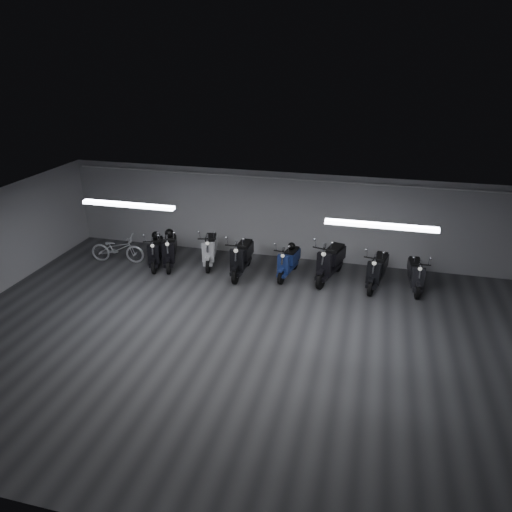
% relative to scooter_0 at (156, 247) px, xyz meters
% --- Properties ---
extents(floor, '(14.00, 10.00, 0.01)m').
position_rel_scooter_0_xyz_m(floor, '(3.57, -3.35, -0.64)').
color(floor, '#373739').
rests_on(floor, ground).
extents(ceiling, '(14.00, 10.00, 0.01)m').
position_rel_scooter_0_xyz_m(ceiling, '(3.57, -3.35, 2.17)').
color(ceiling, slate).
rests_on(ceiling, ground).
extents(back_wall, '(14.00, 0.01, 2.80)m').
position_rel_scooter_0_xyz_m(back_wall, '(3.57, 1.66, 0.77)').
color(back_wall, '#A9A9AC').
rests_on(back_wall, ground).
extents(front_wall, '(14.00, 0.01, 2.80)m').
position_rel_scooter_0_xyz_m(front_wall, '(3.57, -8.35, 0.77)').
color(front_wall, '#A9A9AC').
rests_on(front_wall, ground).
extents(fluor_strip_left, '(2.40, 0.18, 0.08)m').
position_rel_scooter_0_xyz_m(fluor_strip_left, '(0.57, -2.35, 2.11)').
color(fluor_strip_left, white).
rests_on(fluor_strip_left, ceiling).
extents(fluor_strip_right, '(2.40, 0.18, 0.08)m').
position_rel_scooter_0_xyz_m(fluor_strip_right, '(6.57, -2.35, 2.11)').
color(fluor_strip_right, white).
rests_on(fluor_strip_right, ceiling).
extents(conduit, '(13.60, 0.05, 0.05)m').
position_rel_scooter_0_xyz_m(conduit, '(3.57, 1.57, 1.99)').
color(conduit, white).
rests_on(conduit, back_wall).
extents(scooter_0, '(1.03, 1.79, 1.27)m').
position_rel_scooter_0_xyz_m(scooter_0, '(0.00, 0.00, 0.00)').
color(scooter_0, black).
rests_on(scooter_0, floor).
extents(scooter_1, '(1.16, 1.92, 1.35)m').
position_rel_scooter_0_xyz_m(scooter_1, '(0.41, 0.12, 0.04)').
color(scooter_1, black).
rests_on(scooter_1, floor).
extents(scooter_2, '(0.99, 1.90, 1.35)m').
position_rel_scooter_0_xyz_m(scooter_2, '(1.59, 0.50, 0.04)').
color(scooter_2, silver).
rests_on(scooter_2, floor).
extents(scooter_3, '(0.66, 1.95, 1.45)m').
position_rel_scooter_0_xyz_m(scooter_3, '(2.74, 0.06, 0.09)').
color(scooter_3, black).
rests_on(scooter_3, floor).
extents(scooter_4, '(0.84, 1.74, 1.24)m').
position_rel_scooter_0_xyz_m(scooter_4, '(4.11, 0.27, -0.01)').
color(scooter_4, navy).
rests_on(scooter_4, floor).
extents(scooter_5, '(1.19, 2.12, 1.50)m').
position_rel_scooter_0_xyz_m(scooter_5, '(5.33, 0.35, 0.11)').
color(scooter_5, black).
rests_on(scooter_5, floor).
extents(scooter_8, '(0.98, 1.92, 1.37)m').
position_rel_scooter_0_xyz_m(scooter_8, '(6.66, 0.23, 0.05)').
color(scooter_8, black).
rests_on(scooter_8, floor).
extents(scooter_9, '(0.69, 1.72, 1.25)m').
position_rel_scooter_0_xyz_m(scooter_9, '(7.71, 0.31, -0.01)').
color(scooter_9, black).
rests_on(scooter_9, floor).
extents(bicycle, '(1.76, 0.81, 1.10)m').
position_rel_scooter_0_xyz_m(bicycle, '(-1.31, -0.03, -0.09)').
color(bicycle, silver).
rests_on(bicycle, floor).
extents(helmet_0, '(0.27, 0.27, 0.27)m').
position_rel_scooter_0_xyz_m(helmet_0, '(-0.07, 0.23, 0.28)').
color(helmet_0, black).
rests_on(helmet_0, scooter_0).
extents(helmet_1, '(0.23, 0.23, 0.23)m').
position_rel_scooter_0_xyz_m(helmet_1, '(4.16, 0.50, 0.25)').
color(helmet_1, black).
rests_on(helmet_1, scooter_4).
extents(helmet_2, '(0.28, 0.28, 0.28)m').
position_rel_scooter_0_xyz_m(helmet_2, '(0.33, 0.36, 0.35)').
color(helmet_2, black).
rests_on(helmet_2, scooter_1).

